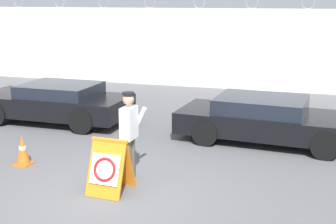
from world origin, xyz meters
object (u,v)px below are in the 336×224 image
Objects in this scene: parked_car_front_coupe at (55,102)px; parked_car_rear_sedan at (268,119)px; barricade_sign at (109,166)px; security_guard at (129,131)px; traffic_cone_mid at (23,150)px.

parked_car_front_coupe is 6.10m from parked_car_rear_sedan.
parked_car_front_coupe is (-3.61, 4.26, 0.09)m from barricade_sign.
parked_car_rear_sedan is at bearing 179.38° from parked_car_front_coupe.
security_guard is 0.40× the size of parked_car_front_coupe.
barricade_sign is at bearing -18.66° from traffic_cone_mid.
parked_car_front_coupe is at bearing 49.20° from security_guard.
barricade_sign is 2.56m from traffic_cone_mid.
traffic_cone_mid is (-2.42, 0.82, -0.18)m from barricade_sign.
security_guard is at bearing -120.89° from parked_car_rear_sedan.
parked_car_front_coupe is at bearing 133.48° from barricade_sign.
barricade_sign is 0.23× the size of parked_car_front_coupe.
parked_car_rear_sedan is at bearing 61.94° from barricade_sign.
parked_car_front_coupe is (-1.20, 3.44, 0.27)m from traffic_cone_mid.
traffic_cone_mid is at bearing 91.05° from security_guard.
traffic_cone_mid is at bearing 110.03° from parked_car_front_coupe.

